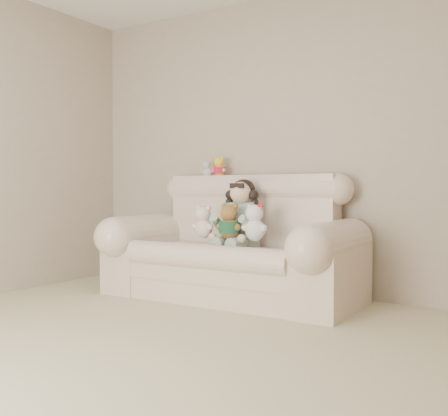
% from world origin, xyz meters
% --- Properties ---
extents(floor, '(5.00, 5.00, 0.00)m').
position_xyz_m(floor, '(0.00, 0.00, 0.00)').
color(floor, tan).
rests_on(floor, ground).
extents(wall_back, '(4.50, 0.00, 4.50)m').
position_xyz_m(wall_back, '(0.00, 2.50, 1.30)').
color(wall_back, '#B0A08C').
rests_on(wall_back, ground).
extents(sofa, '(2.10, 0.95, 1.03)m').
position_xyz_m(sofa, '(-0.46, 2.00, 0.52)').
color(sofa, '#FFE5CD').
rests_on(sofa, floor).
extents(seated_child, '(0.37, 0.44, 0.58)m').
position_xyz_m(seated_child, '(-0.41, 2.08, 0.71)').
color(seated_child, '#2F6957').
rests_on(seated_child, sofa).
extents(brown_teddy, '(0.24, 0.19, 0.34)m').
position_xyz_m(brown_teddy, '(-0.40, 1.88, 0.67)').
color(brown_teddy, brown).
rests_on(brown_teddy, sofa).
extents(white_cat, '(0.27, 0.24, 0.34)m').
position_xyz_m(white_cat, '(-0.18, 1.90, 0.67)').
color(white_cat, white).
rests_on(white_cat, sofa).
extents(cream_teddy, '(0.24, 0.21, 0.32)m').
position_xyz_m(cream_teddy, '(-0.65, 1.88, 0.66)').
color(cream_teddy, silver).
rests_on(cream_teddy, sofa).
extents(yellow_mini_bear, '(0.17, 0.15, 0.22)m').
position_xyz_m(yellow_mini_bear, '(-0.80, 2.35, 1.12)').
color(yellow_mini_bear, yellow).
rests_on(yellow_mini_bear, sofa).
extents(grey_mini_plush, '(0.13, 0.11, 0.18)m').
position_xyz_m(grey_mini_plush, '(-0.92, 2.34, 1.10)').
color(grey_mini_plush, '#B6B7BE').
rests_on(grey_mini_plush, sofa).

